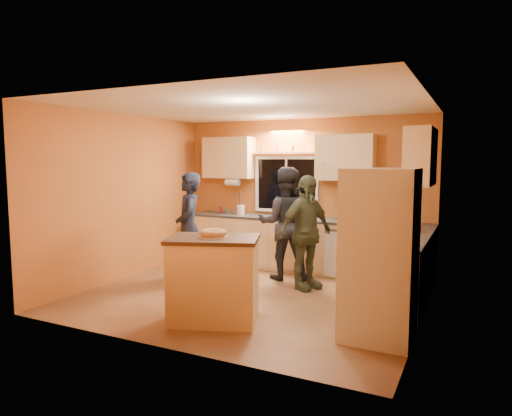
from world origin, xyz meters
The scene contains 14 objects.
ground centered at (0.00, 0.00, 0.00)m, with size 4.50×4.50×0.00m, color brown.
room_shell centered at (0.12, 0.41, 1.62)m, with size 4.54×4.04×2.61m.
back_counter centered at (0.01, 1.70, 0.45)m, with size 4.23×0.62×0.90m.
right_counter centered at (1.95, 0.50, 0.45)m, with size 0.62×1.84×0.90m.
refrigerator centered at (1.89, -0.80, 0.90)m, with size 0.72×0.70×1.80m, color silver.
island centered at (0.06, -1.11, 0.51)m, with size 1.21×1.02×1.00m.
bundt_pastry centered at (0.06, -1.11, 1.04)m, with size 0.31×0.31×0.09m, color #AF7847.
person_left centered at (-1.23, 0.27, 0.85)m, with size 0.62×0.41×1.69m, color black.
person_center centered at (0.06, 1.05, 0.89)m, with size 0.86×0.67×1.78m, color black.
person_right centered at (0.56, 0.64, 0.83)m, with size 0.98×0.41×1.67m, color #353E27.
mixing_bowl centered at (0.10, 1.73, 0.95)m, with size 0.41×0.41×0.10m, color black.
utensil_crock centered at (-1.06, 1.67, 0.99)m, with size 0.14×0.14×0.17m, color beige.
potted_plant centered at (1.98, -0.26, 1.06)m, with size 0.28×0.24×0.31m, color gray.
red_box centered at (2.01, 0.99, 0.94)m, with size 0.16×0.12×0.07m, color #A21930.
Camera 1 is at (2.79, -5.56, 1.88)m, focal length 32.00 mm.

